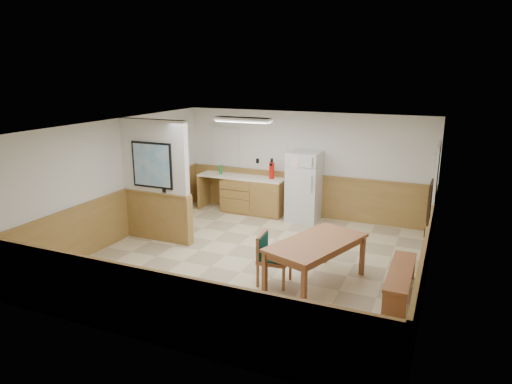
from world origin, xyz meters
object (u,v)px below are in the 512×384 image
at_px(refrigerator, 304,186).
at_px(soap_bottle, 220,170).
at_px(dining_table, 316,246).
at_px(dining_chair, 269,255).
at_px(dining_bench, 400,276).
at_px(fire_extinguisher, 272,170).

xyz_separation_m(refrigerator, soap_bottle, (-2.20, 0.02, 0.21)).
relative_size(refrigerator, dining_table, 0.83).
bearing_deg(dining_table, dining_chair, -140.84).
relative_size(dining_bench, soap_bottle, 6.64).
relative_size(dining_chair, soap_bottle, 3.54).
height_order(refrigerator, fire_extinguisher, refrigerator).
relative_size(fire_extinguisher, soap_bottle, 2.05).
bearing_deg(dining_bench, fire_extinguisher, 137.02).
bearing_deg(dining_table, fire_extinguisher, 142.00).
height_order(dining_table, fire_extinguisher, fire_extinguisher).
xyz_separation_m(dining_chair, fire_extinguisher, (-1.32, 3.47, 0.62)).
distance_m(dining_bench, dining_chair, 2.09).
xyz_separation_m(fire_extinguisher, soap_bottle, (-1.35, -0.06, -0.10)).
bearing_deg(fire_extinguisher, dining_chair, -68.74).
height_order(dining_chair, fire_extinguisher, fire_extinguisher).
bearing_deg(refrigerator, dining_table, -69.68).
bearing_deg(dining_chair, dining_table, 15.04).
xyz_separation_m(dining_bench, fire_extinguisher, (-3.37, 3.12, 0.77)).
height_order(fire_extinguisher, soap_bottle, fire_extinguisher).
xyz_separation_m(refrigerator, dining_table, (1.20, -3.12, -0.16)).
relative_size(dining_chair, fire_extinguisher, 1.73).
relative_size(refrigerator, fire_extinguisher, 3.30).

